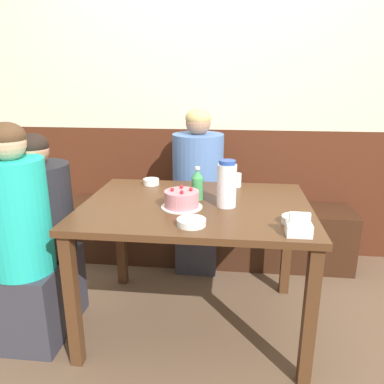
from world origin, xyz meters
The scene contains 15 objects.
ground_plane centered at (0.00, 0.00, 0.00)m, with size 12.00×12.00×0.00m, color brown.
back_wall centered at (0.00, 1.05, 1.25)m, with size 4.80×0.04×2.50m.
bench_seat centered at (0.00, 0.83, 0.23)m, with size 2.24×0.38×0.46m.
dining_table centered at (0.00, 0.00, 0.66)m, with size 1.24×0.91×0.76m.
birthday_cake centered at (-0.07, -0.07, 0.80)m, with size 0.22×0.22×0.11m.
water_pitcher centered at (0.17, -0.03, 0.88)m, with size 0.10×0.10×0.25m.
soju_bottle centered at (0.00, 0.08, 0.85)m, with size 0.07×0.07×0.19m.
napkin_holder centered at (0.49, -0.38, 0.80)m, with size 0.11×0.08×0.11m.
bowl_soup_white centered at (0.49, -0.24, 0.78)m, with size 0.12×0.12×0.04m.
bowl_rice_small centered at (-0.33, 0.34, 0.78)m, with size 0.10×0.10×0.04m.
bowl_side_dish centered at (0.01, -0.32, 0.78)m, with size 0.14×0.14×0.03m.
glass_water_tall centered at (0.22, 0.36, 0.80)m, with size 0.07×0.07×0.09m.
person_teal_shirt centered at (-0.88, -0.27, 0.58)m, with size 0.34×0.32×1.22m.
person_pale_blue_shirt centered at (-0.88, -0.05, 0.55)m, with size 0.36×0.36×1.14m.
person_grey_tee centered at (-0.06, 0.72, 0.60)m, with size 0.37×0.37×1.22m.
Camera 1 is at (0.20, -1.93, 1.42)m, focal length 35.00 mm.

